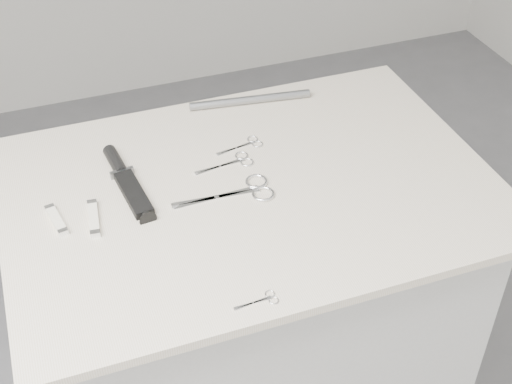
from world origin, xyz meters
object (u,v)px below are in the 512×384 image
object	(u,v)px
plinth	(251,334)
embroidery_scissors_a	(234,162)
embroidery_scissors_b	(246,145)
pocket_knife_a	(94,218)
sheathed_knife	(125,178)
metal_rail	(250,100)
large_shears	(245,191)
tiny_scissors	(262,300)
pocket_knife_b	(56,220)

from	to	relation	value
plinth	embroidery_scissors_a	world-z (taller)	embroidery_scissors_a
plinth	embroidery_scissors_a	distance (m)	0.48
embroidery_scissors_a	embroidery_scissors_b	bearing A→B (deg)	41.78
pocket_knife_a	sheathed_knife	bearing A→B (deg)	-33.61
embroidery_scissors_a	metal_rail	xyz separation A→B (m)	(0.11, 0.21, 0.01)
sheathed_knife	embroidery_scissors_a	bearing A→B (deg)	-99.98
large_shears	pocket_knife_a	distance (m)	0.30
sheathed_knife	tiny_scissors	bearing A→B (deg)	-165.81
plinth	large_shears	distance (m)	0.47
sheathed_knife	pocket_knife_a	world-z (taller)	sheathed_knife
plinth	tiny_scissors	size ratio (longest dim) A/B	11.39
pocket_knife_b	metal_rail	world-z (taller)	metal_rail
sheathed_knife	metal_rail	distance (m)	0.40
embroidery_scissors_b	pocket_knife_a	bearing A→B (deg)	-170.19
embroidery_scissors_b	embroidery_scissors_a	bearing A→B (deg)	-142.22
pocket_knife_a	metal_rail	xyz separation A→B (m)	(0.43, 0.30, 0.00)
embroidery_scissors_b	metal_rail	xyz separation A→B (m)	(0.07, 0.16, 0.01)
sheathed_knife	pocket_knife_b	size ratio (longest dim) A/B	2.56
large_shears	sheathed_knife	size ratio (longest dim) A/B	0.85
plinth	embroidery_scissors_b	size ratio (longest dim) A/B	8.17
large_shears	embroidery_scissors_b	distance (m)	0.16
tiny_scissors	pocket_knife_a	distance (m)	0.38
plinth	metal_rail	xyz separation A→B (m)	(0.11, 0.30, 0.48)
tiny_scissors	metal_rail	size ratio (longest dim) A/B	0.27
large_shears	sheathed_knife	distance (m)	0.25
pocket_knife_b	pocket_knife_a	bearing A→B (deg)	-116.25
plinth	large_shears	bearing A→B (deg)	-136.86
embroidery_scissors_b	pocket_knife_a	world-z (taller)	pocket_knife_a
embroidery_scissors_b	pocket_knife_a	distance (m)	0.38
plinth	embroidery_scissors_a	bearing A→B (deg)	94.30
large_shears	pocket_knife_b	distance (m)	0.37
large_shears	sheathed_knife	xyz separation A→B (m)	(-0.22, 0.12, 0.01)
tiny_scissors	pocket_knife_b	distance (m)	0.44
pocket_knife_a	embroidery_scissors_a	bearing A→B (deg)	-68.97
embroidery_scissors_b	pocket_knife_b	bearing A→B (deg)	-175.67
plinth	large_shears	size ratio (longest dim) A/B	4.39
large_shears	metal_rail	xyz separation A→B (m)	(0.12, 0.31, 0.01)
pocket_knife_b	metal_rail	bearing A→B (deg)	-71.15
large_shears	embroidery_scissors_a	bearing A→B (deg)	84.62
large_shears	tiny_scissors	world-z (taller)	large_shears
embroidery_scissors_a	tiny_scissors	size ratio (longest dim) A/B	1.65
plinth	pocket_knife_b	world-z (taller)	pocket_knife_b
embroidery_scissors_a	pocket_knife_b	xyz separation A→B (m)	(-0.38, -0.06, 0.00)
plinth	metal_rail	bearing A→B (deg)	70.45
tiny_scissors	pocket_knife_b	size ratio (longest dim) A/B	0.84
sheathed_knife	pocket_knife_b	distance (m)	0.17
sheathed_knife	metal_rail	size ratio (longest dim) A/B	0.83
metal_rail	pocket_knife_b	bearing A→B (deg)	-150.72
sheathed_knife	pocket_knife_b	world-z (taller)	sheathed_knife
large_shears	embroidery_scissors_a	xyz separation A→B (m)	(0.01, 0.10, -0.00)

